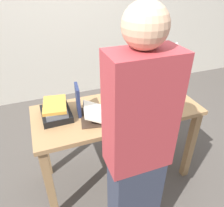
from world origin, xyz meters
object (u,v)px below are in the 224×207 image
at_px(book_stack_tall, 56,110).
at_px(person_reader, 137,156).
at_px(book_standing_upright, 78,100).
at_px(coffee_mug, 144,104).
at_px(open_book, 109,113).
at_px(reading_lamp, 175,56).
at_px(pencil, 109,129).

xyz_separation_m(book_stack_tall, person_reader, (0.38, -0.65, -0.00)).
relative_size(book_standing_upright, person_reader, 0.15).
xyz_separation_m(book_stack_tall, coffee_mug, (0.68, -0.15, -0.01)).
bearing_deg(open_book, book_stack_tall, 171.76).
distance_m(reading_lamp, pencil, 0.84).
bearing_deg(book_stack_tall, book_standing_upright, -4.45).
relative_size(coffee_mug, person_reader, 0.07).
bearing_deg(reading_lamp, coffee_mug, -156.50).
relative_size(book_standing_upright, pencil, 1.61).
height_order(book_standing_upright, person_reader, person_reader).
bearing_deg(open_book, pencil, -99.47).
bearing_deg(person_reader, open_book, -91.59).
relative_size(book_stack_tall, person_reader, 0.17).
relative_size(book_stack_tall, reading_lamp, 0.58).
height_order(reading_lamp, pencil, reading_lamp).
relative_size(pencil, person_reader, 0.09).
xyz_separation_m(reading_lamp, coffee_mug, (-0.34, -0.15, -0.32)).
xyz_separation_m(open_book, pencil, (-0.06, -0.17, -0.02)).
xyz_separation_m(open_book, book_stack_tall, (-0.39, 0.14, 0.03)).
bearing_deg(coffee_mug, book_standing_upright, 165.22).
height_order(book_standing_upright, coffee_mug, book_standing_upright).
distance_m(open_book, person_reader, 0.51).
xyz_separation_m(coffee_mug, pencil, (-0.35, -0.15, -0.05)).
relative_size(book_stack_tall, book_standing_upright, 1.15).
height_order(open_book, reading_lamp, reading_lamp).
height_order(book_stack_tall, reading_lamp, reading_lamp).
height_order(open_book, book_standing_upright, book_standing_upright).
distance_m(book_standing_upright, coffee_mug, 0.53).
distance_m(open_book, book_standing_upright, 0.26).
bearing_deg(pencil, book_stack_tall, 137.85).
bearing_deg(pencil, book_standing_upright, 118.37).
distance_m(book_standing_upright, pencil, 0.35).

